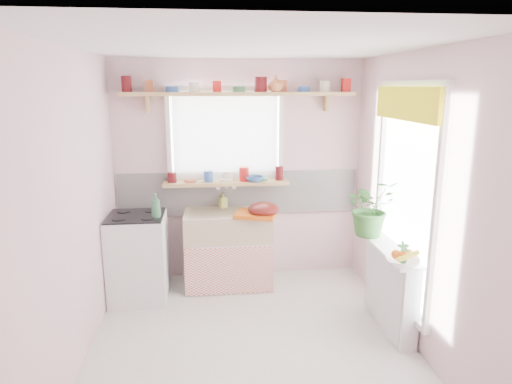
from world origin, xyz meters
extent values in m
plane|color=silver|center=(0.00, 0.00, 0.00)|extent=(3.20, 3.20, 0.00)
plane|color=white|center=(0.00, 0.00, 2.50)|extent=(3.20, 3.20, 0.00)
plane|color=beige|center=(0.00, 1.60, 1.25)|extent=(2.80, 0.00, 2.80)
plane|color=beige|center=(0.00, -1.60, 1.25)|extent=(2.80, 0.00, 2.80)
plane|color=beige|center=(-1.40, 0.00, 1.25)|extent=(0.00, 3.20, 3.20)
plane|color=beige|center=(1.40, 0.00, 1.25)|extent=(0.00, 3.20, 3.20)
cube|color=white|center=(0.00, 1.59, 1.00)|extent=(2.74, 0.03, 0.50)
cube|color=pink|center=(0.00, 1.58, 0.80)|extent=(2.74, 0.02, 0.12)
cube|color=white|center=(-0.15, 1.60, 1.65)|extent=(1.20, 0.01, 1.00)
cube|color=white|center=(-0.15, 1.53, 1.65)|extent=(1.15, 0.02, 0.95)
cube|color=white|center=(1.40, 0.20, 1.25)|extent=(0.01, 1.10, 1.90)
cube|color=#FFF61A|center=(1.31, 0.20, 2.06)|extent=(0.03, 1.20, 0.28)
cube|color=white|center=(-0.15, 1.30, 0.28)|extent=(0.85, 0.55, 0.55)
cube|color=#E05341|center=(-0.15, 1.02, 0.28)|extent=(0.95, 0.02, 0.53)
cube|color=#BFAC8C|center=(-0.15, 1.30, 0.70)|extent=(0.95, 0.55, 0.30)
cylinder|color=silver|center=(-0.15, 1.55, 1.10)|extent=(0.03, 0.22, 0.03)
cube|color=white|center=(-1.10, 1.05, 0.45)|extent=(0.58, 0.58, 0.90)
cube|color=black|center=(-1.10, 1.05, 0.91)|extent=(0.56, 0.56, 0.02)
cylinder|color=black|center=(-1.24, 0.91, 0.92)|extent=(0.14, 0.14, 0.01)
cylinder|color=black|center=(-0.96, 0.91, 0.92)|extent=(0.14, 0.14, 0.01)
cylinder|color=black|center=(-1.24, 1.19, 0.92)|extent=(0.14, 0.14, 0.01)
cylinder|color=black|center=(-0.96, 1.19, 0.92)|extent=(0.14, 0.14, 0.01)
cube|color=white|center=(1.30, 0.20, 0.38)|extent=(0.15, 0.90, 0.75)
cube|color=white|center=(1.27, 0.20, 0.76)|extent=(0.22, 0.95, 0.03)
cube|color=tan|center=(-0.15, 1.48, 1.14)|extent=(1.40, 0.22, 0.04)
cube|color=tan|center=(0.00, 1.47, 2.12)|extent=(2.52, 0.24, 0.04)
cylinder|color=#590F14|center=(-1.18, 1.47, 2.20)|extent=(0.11, 0.11, 0.12)
cylinder|color=#A55133|center=(-0.94, 1.47, 2.20)|extent=(0.11, 0.11, 0.12)
cylinder|color=#3359A5|center=(-0.71, 1.47, 2.17)|extent=(0.11, 0.11, 0.06)
cylinder|color=silver|center=(-0.47, 1.47, 2.20)|extent=(0.11, 0.11, 0.12)
cylinder|color=red|center=(-0.24, 1.47, 2.20)|extent=(0.11, 0.11, 0.12)
cylinder|color=#3F7F4C|center=(0.00, 1.47, 2.17)|extent=(0.11, 0.11, 0.06)
cylinder|color=#590F14|center=(0.24, 1.47, 2.20)|extent=(0.11, 0.11, 0.12)
cylinder|color=#A55133|center=(0.47, 1.47, 2.20)|extent=(0.11, 0.11, 0.12)
cylinder|color=#3359A5|center=(0.71, 1.47, 2.17)|extent=(0.11, 0.11, 0.06)
cylinder|color=silver|center=(0.94, 1.47, 2.20)|extent=(0.11, 0.11, 0.12)
cylinder|color=red|center=(1.18, 1.47, 2.20)|extent=(0.11, 0.11, 0.12)
cylinder|color=#590F14|center=(-0.77, 1.48, 1.22)|extent=(0.11, 0.11, 0.12)
cylinder|color=#A55133|center=(-0.56, 1.48, 1.22)|extent=(0.11, 0.11, 0.12)
cylinder|color=#3359A5|center=(-0.36, 1.48, 1.19)|extent=(0.11, 0.11, 0.06)
cylinder|color=silver|center=(-0.15, 1.48, 1.22)|extent=(0.11, 0.11, 0.12)
cylinder|color=red|center=(0.06, 1.48, 1.22)|extent=(0.11, 0.11, 0.12)
cylinder|color=#3F7F4C|center=(0.26, 1.48, 1.19)|extent=(0.11, 0.11, 0.06)
cylinder|color=#590F14|center=(0.47, 1.48, 1.22)|extent=(0.11, 0.11, 0.12)
cube|color=orange|center=(0.14, 1.10, 0.87)|extent=(0.51, 0.44, 0.04)
ellipsoid|color=#59120F|center=(0.22, 1.10, 0.93)|extent=(0.42, 0.42, 0.15)
imported|color=#316629|center=(1.21, 0.59, 1.06)|extent=(0.59, 0.53, 0.57)
imported|color=white|center=(1.21, -0.20, 0.81)|extent=(0.35, 0.35, 0.07)
imported|color=#296528|center=(1.21, -0.20, 0.88)|extent=(0.12, 0.09, 0.20)
imported|color=#C9CE5B|center=(-0.19, 1.50, 0.94)|extent=(0.11, 0.11, 0.17)
imported|color=white|center=(-0.12, 1.54, 1.21)|extent=(0.14, 0.14, 0.10)
imported|color=#3263A3|center=(0.16, 1.42, 1.19)|extent=(0.23, 0.23, 0.06)
imported|color=#B76238|center=(0.39, 1.41, 2.23)|extent=(0.21, 0.21, 0.17)
imported|color=#3A744C|center=(-0.88, 0.95, 1.04)|extent=(0.11, 0.11, 0.25)
sphere|color=orange|center=(1.21, -0.20, 0.87)|extent=(0.08, 0.08, 0.08)
sphere|color=orange|center=(1.27, -0.17, 0.87)|extent=(0.08, 0.08, 0.08)
sphere|color=orange|center=(1.16, -0.18, 0.87)|extent=(0.08, 0.08, 0.08)
cylinder|color=yellow|center=(1.23, -0.25, 0.88)|extent=(0.18, 0.04, 0.10)
camera|label=1|loc=(-0.34, -3.54, 2.20)|focal=32.00mm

